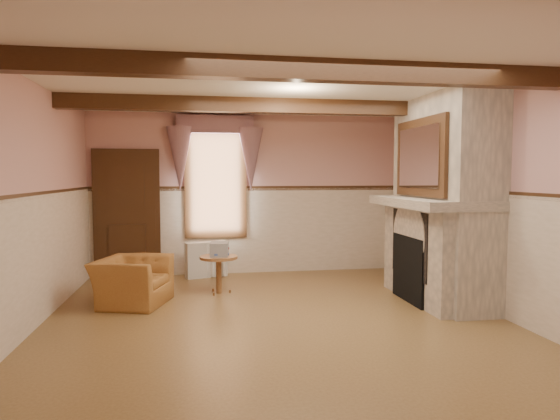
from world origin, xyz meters
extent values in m
cube|color=brown|center=(0.00, 0.00, 0.00)|extent=(5.50, 6.00, 0.01)
cube|color=silver|center=(0.00, 0.00, 2.80)|extent=(5.50, 6.00, 0.01)
cube|color=#D09690|center=(0.00, 3.00, 1.40)|extent=(5.50, 0.02, 2.80)
cube|color=#D09690|center=(0.00, -3.00, 1.40)|extent=(5.50, 0.02, 2.80)
cube|color=#D09690|center=(-2.75, 0.00, 1.40)|extent=(0.02, 6.00, 2.80)
cube|color=#D09690|center=(2.75, 0.00, 1.40)|extent=(0.02, 6.00, 2.80)
cube|color=black|center=(2.00, 0.60, 0.45)|extent=(0.20, 0.95, 0.90)
imported|color=#9E662D|center=(-1.79, 1.05, 0.31)|extent=(1.08, 1.16, 0.62)
cylinder|color=brown|center=(-0.62, 1.50, 0.28)|extent=(0.59, 0.59, 0.55)
cube|color=#B7AD8C|center=(-0.61, 1.51, 0.65)|extent=(0.29, 0.34, 0.20)
cube|color=silver|center=(-0.78, 2.70, 0.30)|extent=(0.72, 0.38, 0.60)
imported|color=brown|center=(2.24, 0.72, 1.47)|extent=(0.38, 0.38, 0.09)
cube|color=black|center=(2.24, 1.28, 1.52)|extent=(0.14, 0.24, 0.20)
cylinder|color=gold|center=(2.24, 1.20, 1.56)|extent=(0.11, 0.11, 0.28)
cylinder|color=maroon|center=(2.24, -0.19, 1.50)|extent=(0.06, 0.06, 0.16)
cylinder|color=yellow|center=(2.24, 0.19, 1.48)|extent=(0.06, 0.06, 0.12)
cube|color=gray|center=(2.42, 0.60, 1.40)|extent=(0.85, 2.00, 2.80)
cube|color=gray|center=(2.24, 0.60, 1.36)|extent=(1.05, 2.05, 0.12)
cube|color=silver|center=(2.06, 0.60, 1.97)|extent=(0.06, 1.44, 1.04)
cube|color=black|center=(-2.10, 2.94, 1.05)|extent=(1.10, 0.10, 2.10)
cube|color=white|center=(-0.60, 2.97, 1.65)|extent=(1.06, 0.08, 2.02)
cube|color=gray|center=(-0.60, 2.88, 2.25)|extent=(1.30, 0.14, 1.40)
cube|color=black|center=(0.00, -1.20, 2.70)|extent=(5.50, 0.18, 0.20)
cube|color=black|center=(0.00, 1.20, 2.70)|extent=(5.50, 0.18, 0.20)
camera|label=1|loc=(-0.91, -5.78, 1.73)|focal=32.00mm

